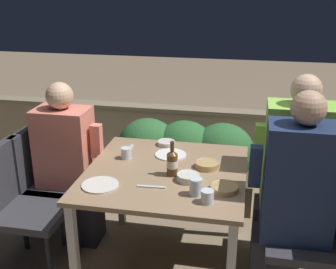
% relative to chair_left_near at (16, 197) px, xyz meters
% --- Properties ---
extents(ground_plane, '(16.00, 16.00, 0.00)m').
position_rel_chair_left_near_xyz_m(ground_plane, '(0.97, 0.19, -0.54)').
color(ground_plane, '#847056').
extents(parapet_wall, '(9.00, 0.18, 0.62)m').
position_rel_chair_left_near_xyz_m(parapet_wall, '(0.97, 1.95, -0.23)').
color(parapet_wall, gray).
rests_on(parapet_wall, ground_plane).
extents(dining_table, '(1.02, 1.04, 0.74)m').
position_rel_chair_left_near_xyz_m(dining_table, '(0.97, 0.19, 0.12)').
color(dining_table, '#937556').
rests_on(dining_table, ground_plane).
extents(planter_hedge, '(1.19, 0.47, 0.76)m').
position_rel_chair_left_near_xyz_m(planter_hedge, '(0.95, 1.11, -0.12)').
color(planter_hedge, brown).
rests_on(planter_hedge, ground_plane).
extents(chair_left_near, '(0.47, 0.47, 0.89)m').
position_rel_chair_left_near_xyz_m(chair_left_near, '(0.00, 0.00, 0.00)').
color(chair_left_near, '#333338').
rests_on(chair_left_near, ground_plane).
extents(chair_left_far, '(0.47, 0.47, 0.89)m').
position_rel_chair_left_near_xyz_m(chair_left_far, '(0.02, 0.39, 0.00)').
color(chair_left_far, '#333338').
rests_on(chair_left_far, ground_plane).
extents(person_coral_top, '(0.48, 0.26, 1.24)m').
position_rel_chair_left_near_xyz_m(person_coral_top, '(0.22, 0.39, 0.08)').
color(person_coral_top, '#282833').
rests_on(person_coral_top, ground_plane).
extents(chair_right_near, '(0.47, 0.47, 0.89)m').
position_rel_chair_left_near_xyz_m(chair_right_near, '(1.95, 0.01, 0.00)').
color(chair_right_near, '#333338').
rests_on(chair_right_near, ground_plane).
extents(person_navy_jumper, '(0.48, 0.26, 1.36)m').
position_rel_chair_left_near_xyz_m(person_navy_jumper, '(1.75, 0.01, 0.14)').
color(person_navy_jumper, '#282833').
rests_on(person_navy_jumper, ground_plane).
extents(chair_right_far, '(0.47, 0.47, 0.89)m').
position_rel_chair_left_near_xyz_m(chair_right_far, '(1.98, 0.39, 0.00)').
color(chair_right_far, '#333338').
rests_on(chair_right_far, ground_plane).
extents(person_green_blouse, '(0.51, 0.26, 1.37)m').
position_rel_chair_left_near_xyz_m(person_green_blouse, '(1.78, 0.39, 0.14)').
color(person_green_blouse, '#282833').
rests_on(person_green_blouse, ground_plane).
extents(beer_bottle, '(0.07, 0.07, 0.23)m').
position_rel_chair_left_near_xyz_m(beer_bottle, '(1.03, 0.13, 0.29)').
color(beer_bottle, brown).
rests_on(beer_bottle, dining_table).
extents(plate_0, '(0.22, 0.22, 0.01)m').
position_rel_chair_left_near_xyz_m(plate_0, '(0.96, 0.43, 0.20)').
color(plate_0, white).
rests_on(plate_0, dining_table).
extents(plate_1, '(0.22, 0.22, 0.01)m').
position_rel_chair_left_near_xyz_m(plate_1, '(0.63, -0.09, 0.20)').
color(plate_1, silver).
rests_on(plate_1, dining_table).
extents(bowl_0, '(0.15, 0.15, 0.04)m').
position_rel_chair_left_near_xyz_m(bowl_0, '(1.23, 0.28, 0.22)').
color(bowl_0, tan).
rests_on(bowl_0, dining_table).
extents(bowl_1, '(0.17, 0.17, 0.03)m').
position_rel_chair_left_near_xyz_m(bowl_1, '(1.36, -0.01, 0.22)').
color(bowl_1, tan).
rests_on(bowl_1, dining_table).
extents(bowl_2, '(0.13, 0.13, 0.03)m').
position_rel_chair_left_near_xyz_m(bowl_2, '(0.89, 0.62, 0.22)').
color(bowl_2, beige).
rests_on(bowl_2, dining_table).
extents(bowl_3, '(0.14, 0.14, 0.04)m').
position_rel_chair_left_near_xyz_m(bowl_3, '(1.14, 0.07, 0.23)').
color(bowl_3, beige).
rests_on(bowl_3, dining_table).
extents(glass_cup_0, '(0.07, 0.07, 0.08)m').
position_rel_chair_left_near_xyz_m(glass_cup_0, '(1.28, -0.17, 0.24)').
color(glass_cup_0, silver).
rests_on(glass_cup_0, dining_table).
extents(glass_cup_1, '(0.07, 0.07, 0.10)m').
position_rel_chair_left_near_xyz_m(glass_cup_1, '(1.21, -0.09, 0.25)').
color(glass_cup_1, silver).
rests_on(glass_cup_1, dining_table).
extents(glass_cup_2, '(0.07, 0.07, 0.08)m').
position_rel_chair_left_near_xyz_m(glass_cup_2, '(0.67, 0.32, 0.24)').
color(glass_cup_2, silver).
rests_on(glass_cup_2, dining_table).
extents(fork_0, '(0.02, 0.17, 0.01)m').
position_rel_chair_left_near_xyz_m(fork_0, '(0.65, 0.48, 0.20)').
color(fork_0, silver).
rests_on(fork_0, dining_table).
extents(fork_1, '(0.17, 0.03, 0.01)m').
position_rel_chair_left_near_xyz_m(fork_1, '(0.94, -0.06, 0.20)').
color(fork_1, silver).
rests_on(fork_1, dining_table).
extents(potted_plant, '(0.41, 0.41, 0.78)m').
position_rel_chair_left_near_xyz_m(potted_plant, '(-0.17, 0.97, -0.07)').
color(potted_plant, '#B2A899').
rests_on(potted_plant, ground_plane).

